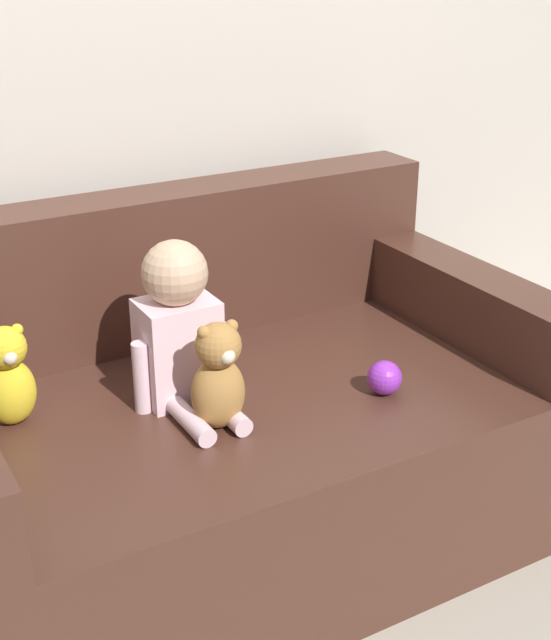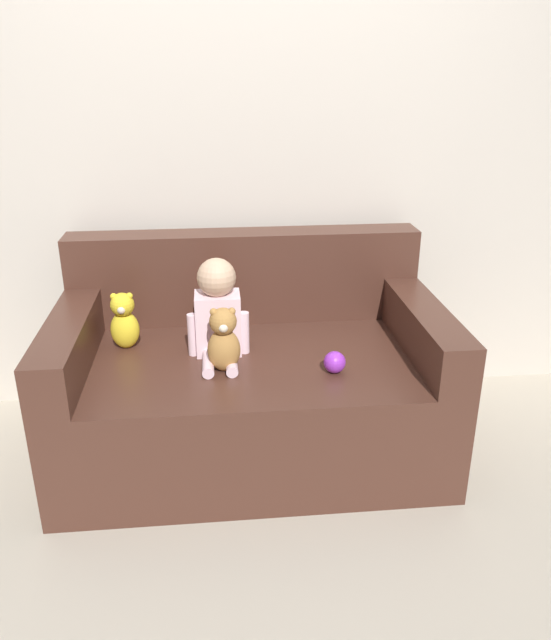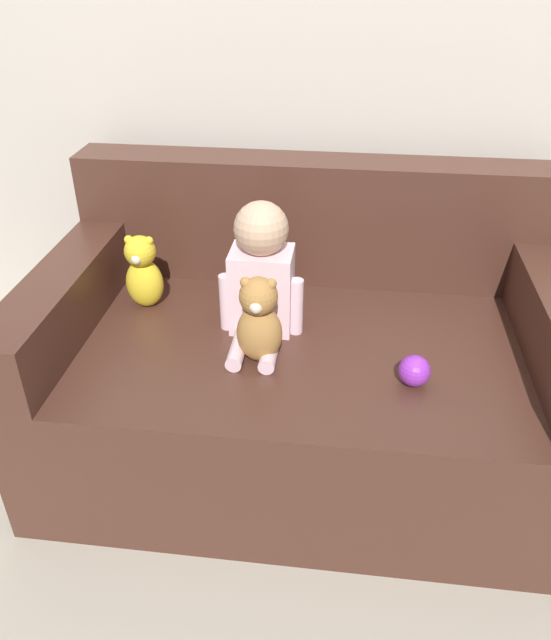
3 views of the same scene
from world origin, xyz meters
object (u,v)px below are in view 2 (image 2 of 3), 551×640
at_px(couch, 250,379).
at_px(teddy_bear_brown, 224,340).
at_px(toy_ball, 335,362).
at_px(plush_toy_side, 124,321).
at_px(person_baby, 218,311).

bearing_deg(couch, teddy_bear_brown, -119.43).
xyz_separation_m(couch, toy_ball, (0.33, -0.27, 0.20)).
relative_size(teddy_bear_brown, plush_toy_side, 1.07).
distance_m(couch, person_baby, 0.37).
bearing_deg(plush_toy_side, toy_ball, -20.56).
bearing_deg(plush_toy_side, person_baby, -12.53).
bearing_deg(person_baby, teddy_bear_brown, -83.83).
distance_m(person_baby, teddy_bear_brown, 0.18).
bearing_deg(couch, plush_toy_side, 173.82).
height_order(person_baby, teddy_bear_brown, person_baby).
height_order(couch, teddy_bear_brown, couch).
bearing_deg(person_baby, couch, 13.23).
height_order(teddy_bear_brown, toy_ball, teddy_bear_brown).
bearing_deg(person_baby, toy_ball, -27.00).
bearing_deg(plush_toy_side, teddy_bear_brown, -31.89).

